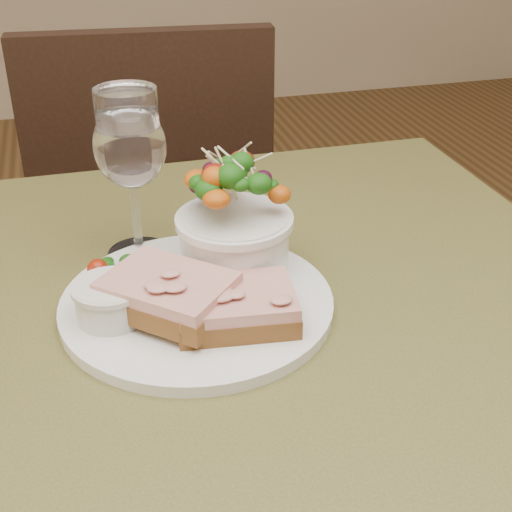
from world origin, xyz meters
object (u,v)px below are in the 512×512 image
object	(u,v)px
dinner_plate	(197,303)
ramekin	(111,299)
salad_bowl	(234,217)
wine_glass	(130,151)
chair_far	(161,297)
sandwich_back	(168,293)
sandwich_front	(236,306)
cafe_table	(239,393)

from	to	relation	value
dinner_plate	ramekin	size ratio (longest dim) A/B	4.11
salad_bowl	wine_glass	bearing A→B (deg)	140.28
chair_far	dinner_plate	size ratio (longest dim) A/B	3.36
sandwich_back	dinner_plate	bearing A→B (deg)	77.60
ramekin	wine_glass	world-z (taller)	wine_glass
salad_bowl	sandwich_back	bearing A→B (deg)	-139.67
dinner_plate	wine_glass	xyz separation A→B (m)	(-0.04, 0.12, 0.12)
dinner_plate	wine_glass	world-z (taller)	wine_glass
sandwich_front	sandwich_back	bearing A→B (deg)	162.93
cafe_table	ramekin	size ratio (longest dim) A/B	12.27
sandwich_back	salad_bowl	bearing A→B (deg)	83.14
sandwich_front	sandwich_back	world-z (taller)	sandwich_back
cafe_table	sandwich_front	distance (m)	0.13
sandwich_front	dinner_plate	bearing A→B (deg)	127.90
cafe_table	ramekin	world-z (taller)	ramekin
dinner_plate	salad_bowl	bearing A→B (deg)	43.28
wine_glass	ramekin	bearing A→B (deg)	-107.04
dinner_plate	sandwich_front	size ratio (longest dim) A/B	2.27
ramekin	salad_bowl	world-z (taller)	salad_bowl
sandwich_front	sandwich_back	xyz separation A→B (m)	(-0.06, 0.03, 0.01)
cafe_table	sandwich_front	bearing A→B (deg)	-105.78
chair_far	salad_bowl	distance (m)	0.87
cafe_table	wine_glass	size ratio (longest dim) A/B	4.57
chair_far	sandwich_back	xyz separation A→B (m)	(-0.07, -0.76, 0.49)
salad_bowl	cafe_table	bearing A→B (deg)	-101.98
chair_far	salad_bowl	bearing A→B (deg)	95.79
sandwich_back	chair_far	bearing A→B (deg)	127.28
sandwich_front	ramekin	bearing A→B (deg)	168.86
cafe_table	wine_glass	bearing A→B (deg)	118.76
cafe_table	salad_bowl	world-z (taller)	salad_bowl
sandwich_front	chair_far	bearing A→B (deg)	95.27
chair_far	wine_glass	bearing A→B (deg)	87.38
sandwich_front	cafe_table	bearing A→B (deg)	80.60
sandwich_front	salad_bowl	bearing A→B (deg)	83.25
chair_far	ramekin	xyz separation A→B (m)	(-0.13, -0.75, 0.49)
ramekin	wine_glass	size ratio (longest dim) A/B	0.37
chair_far	sandwich_front	world-z (taller)	chair_far
wine_glass	cafe_table	bearing A→B (deg)	-61.24
cafe_table	salad_bowl	xyz separation A→B (m)	(0.01, 0.07, 0.17)
cafe_table	salad_bowl	size ratio (longest dim) A/B	6.30
dinner_plate	sandwich_front	world-z (taller)	sandwich_front
sandwich_front	wine_glass	world-z (taller)	wine_glass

